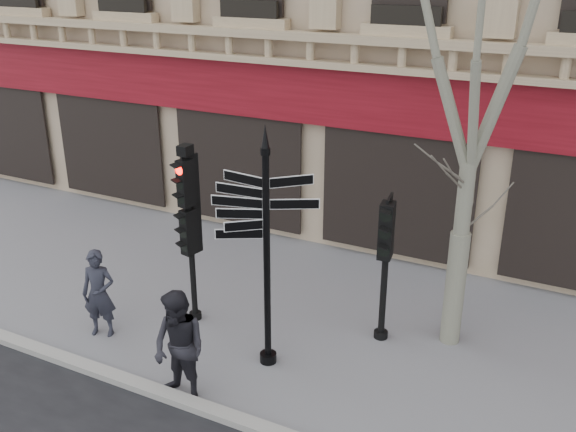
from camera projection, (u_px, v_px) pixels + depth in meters
name	position (u px, v px, depth m)	size (l,w,h in m)	color
ground	(298.00, 378.00, 10.49)	(80.00, 80.00, 0.00)	slate
kerb	(255.00, 426.00, 9.31)	(80.00, 0.25, 0.12)	gray
fingerpost	(266.00, 210.00, 9.87)	(2.19, 2.19, 4.13)	black
traffic_signal_main	(189.00, 213.00, 11.41)	(0.42, 0.34, 3.41)	black
traffic_signal_secondary	(386.00, 245.00, 10.92)	(0.48, 0.37, 2.62)	black
plane_tree	(486.00, 8.00, 9.37)	(3.06, 3.06, 8.13)	gray
pedestrian_a	(99.00, 294.00, 11.41)	(0.60, 0.40, 1.65)	#22232D
pedestrian_b	(179.00, 348.00, 9.63)	(0.90, 0.70, 1.86)	black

